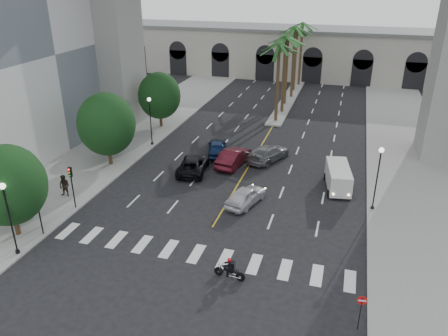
% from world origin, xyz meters
% --- Properties ---
extents(ground, '(140.00, 140.00, 0.00)m').
position_xyz_m(ground, '(0.00, 0.00, 0.00)').
color(ground, black).
rests_on(ground, ground).
extents(sidewalk_left, '(8.00, 100.00, 0.15)m').
position_xyz_m(sidewalk_left, '(-15.00, 15.00, 0.07)').
color(sidewalk_left, gray).
rests_on(sidewalk_left, ground).
extents(sidewalk_right, '(8.00, 100.00, 0.15)m').
position_xyz_m(sidewalk_right, '(15.00, 15.00, 0.07)').
color(sidewalk_right, gray).
rests_on(sidewalk_right, ground).
extents(median, '(2.00, 24.00, 0.20)m').
position_xyz_m(median, '(0.00, 38.00, 0.10)').
color(median, gray).
rests_on(median, ground).
extents(pier_building, '(71.00, 10.50, 8.50)m').
position_xyz_m(pier_building, '(0.00, 55.00, 4.27)').
color(pier_building, '#BCB5A9').
rests_on(pier_building, ground).
extents(palm_a, '(3.20, 3.20, 10.30)m').
position_xyz_m(palm_a, '(0.00, 28.00, 9.10)').
color(palm_a, '#47331E').
rests_on(palm_a, ground).
extents(palm_b, '(3.20, 3.20, 10.60)m').
position_xyz_m(palm_b, '(0.10, 32.00, 9.37)').
color(palm_b, '#47331E').
rests_on(palm_b, ground).
extents(palm_c, '(3.20, 3.20, 10.10)m').
position_xyz_m(palm_c, '(-0.20, 36.00, 8.91)').
color(palm_c, '#47331E').
rests_on(palm_c, ground).
extents(palm_d, '(3.20, 3.20, 10.90)m').
position_xyz_m(palm_d, '(0.15, 40.00, 9.65)').
color(palm_d, '#47331E').
rests_on(palm_d, ground).
extents(palm_e, '(3.20, 3.20, 10.40)m').
position_xyz_m(palm_e, '(-0.10, 44.00, 9.19)').
color(palm_e, '#47331E').
rests_on(palm_e, ground).
extents(palm_f, '(3.20, 3.20, 10.70)m').
position_xyz_m(palm_f, '(0.20, 48.00, 9.46)').
color(palm_f, '#47331E').
rests_on(palm_f, ground).
extents(street_tree_near, '(5.20, 5.20, 6.89)m').
position_xyz_m(street_tree_near, '(-13.00, -3.00, 4.02)').
color(street_tree_near, '#382616').
rests_on(street_tree_near, ground).
extents(street_tree_mid, '(5.44, 5.44, 7.21)m').
position_xyz_m(street_tree_mid, '(-13.00, 10.00, 4.21)').
color(street_tree_mid, '#382616').
rests_on(street_tree_mid, ground).
extents(street_tree_far, '(5.04, 5.04, 6.68)m').
position_xyz_m(street_tree_far, '(-13.00, 22.00, 3.90)').
color(street_tree_far, '#382616').
rests_on(street_tree_far, ground).
extents(lamp_post_left_near, '(0.40, 0.40, 5.35)m').
position_xyz_m(lamp_post_left_near, '(-11.40, -5.00, 3.22)').
color(lamp_post_left_near, black).
rests_on(lamp_post_left_near, ground).
extents(lamp_post_left_far, '(0.40, 0.40, 5.35)m').
position_xyz_m(lamp_post_left_far, '(-11.40, 16.00, 3.22)').
color(lamp_post_left_far, black).
rests_on(lamp_post_left_far, ground).
extents(lamp_post_right, '(0.40, 0.40, 5.35)m').
position_xyz_m(lamp_post_right, '(11.40, 8.00, 3.22)').
color(lamp_post_right, black).
rests_on(lamp_post_right, ground).
extents(traffic_signal_near, '(0.25, 0.18, 3.65)m').
position_xyz_m(traffic_signal_near, '(-11.30, -2.50, 2.51)').
color(traffic_signal_near, black).
rests_on(traffic_signal_near, ground).
extents(traffic_signal_far, '(0.25, 0.18, 3.65)m').
position_xyz_m(traffic_signal_far, '(-11.30, 1.50, 2.51)').
color(traffic_signal_far, black).
rests_on(traffic_signal_far, ground).
extents(motorcycle_rider, '(2.03, 0.55, 1.46)m').
position_xyz_m(motorcycle_rider, '(2.89, -3.31, 0.66)').
color(motorcycle_rider, black).
rests_on(motorcycle_rider, ground).
extents(car_a, '(2.96, 4.68, 1.49)m').
position_xyz_m(car_a, '(1.50, 6.15, 0.74)').
color(car_a, silver).
rests_on(car_a, ground).
extents(car_b, '(2.51, 5.38, 1.71)m').
position_xyz_m(car_b, '(-1.50, 13.38, 0.85)').
color(car_b, '#410D17').
rests_on(car_b, ground).
extents(car_c, '(3.14, 5.54, 1.46)m').
position_xyz_m(car_c, '(-4.73, 10.85, 0.73)').
color(car_c, black).
rests_on(car_c, ground).
extents(car_d, '(4.15, 5.79, 1.56)m').
position_xyz_m(car_d, '(1.50, 15.57, 0.78)').
color(car_d, slate).
rests_on(car_d, ground).
extents(car_e, '(3.10, 4.99, 1.58)m').
position_xyz_m(car_e, '(-3.85, 15.56, 0.79)').
color(car_e, '#0F2149').
rests_on(car_e, ground).
extents(cargo_van, '(2.57, 5.03, 2.04)m').
position_xyz_m(cargo_van, '(8.50, 11.08, 1.14)').
color(cargo_van, silver).
rests_on(cargo_van, ground).
extents(pedestrian_a, '(0.75, 0.57, 1.85)m').
position_xyz_m(pedestrian_a, '(-15.96, 1.78, 1.07)').
color(pedestrian_a, black).
rests_on(pedestrian_a, sidewalk_left).
extents(pedestrian_b, '(0.94, 0.74, 1.90)m').
position_xyz_m(pedestrian_b, '(-13.18, 2.94, 1.10)').
color(pedestrian_b, black).
rests_on(pedestrian_b, sidewalk_left).
extents(do_not_enter_sign, '(0.54, 0.10, 2.20)m').
position_xyz_m(do_not_enter_sign, '(10.50, -5.44, 1.60)').
color(do_not_enter_sign, black).
rests_on(do_not_enter_sign, ground).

